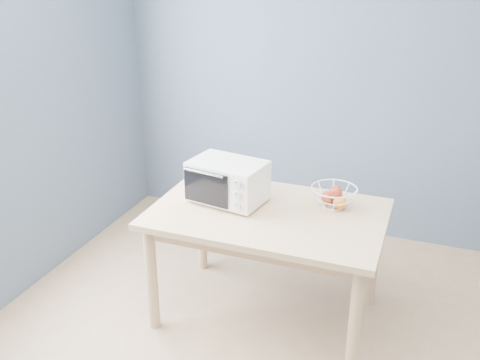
% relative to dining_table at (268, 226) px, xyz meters
% --- Properties ---
extents(room, '(4.01, 4.51, 2.61)m').
position_rel_dining_table_xyz_m(room, '(0.34, -0.89, 0.65)').
color(room, tan).
rests_on(room, ground).
extents(dining_table, '(1.40, 0.90, 0.75)m').
position_rel_dining_table_xyz_m(dining_table, '(0.00, 0.00, 0.00)').
color(dining_table, tan).
rests_on(dining_table, ground).
extents(toaster_oven, '(0.50, 0.38, 0.27)m').
position_rel_dining_table_xyz_m(toaster_oven, '(-0.30, 0.05, 0.24)').
color(toaster_oven, white).
rests_on(toaster_oven, dining_table).
extents(fruit_basket, '(0.34, 0.34, 0.14)m').
position_rel_dining_table_xyz_m(fruit_basket, '(0.36, 0.20, 0.17)').
color(fruit_basket, white).
rests_on(fruit_basket, dining_table).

